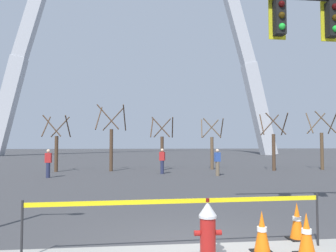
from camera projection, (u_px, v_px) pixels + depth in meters
The scene contains 16 objects.
ground_plane at pixel (198, 246), 6.17m from camera, with size 240.00×240.00×0.00m, color #3D3D3F.
fire_hydrant at pixel (208, 230), 5.52m from camera, with size 0.46×0.48×0.99m.
caution_tape_barrier at pixel (180, 214), 5.83m from camera, with size 5.28×0.23×0.97m.
traffic_cone_by_hydrant at pixel (262, 232), 5.79m from camera, with size 0.36×0.36×0.73m.
traffic_cone_mid_sidewalk at pixel (297, 221), 6.60m from camera, with size 0.36×0.36×0.73m.
traffic_cone_curb_edge at pixel (307, 234), 5.65m from camera, with size 0.36×0.36×0.73m.
monument_arch at pixel (139, 12), 55.41m from camera, with size 46.83×2.24×55.10m.
tree_far_left at pixel (56, 147), 22.54m from camera, with size 1.76×1.77×3.80m.
tree_left_mid at pixel (111, 142), 23.12m from camera, with size 2.10×2.11×4.57m.
tree_center_left at pixel (162, 147), 23.97m from camera, with size 1.76×1.77×3.79m.
tree_center_right at pixel (212, 147), 24.67m from camera, with size 1.74×1.75×3.77m.
tree_right_mid at pixel (274, 145), 23.53m from camera, with size 1.87×1.88×4.05m.
tree_far_right at pixel (322, 144), 24.40m from camera, with size 1.96×1.97×4.25m.
pedestrian_walking_left at pixel (162, 161), 21.00m from camera, with size 0.39×0.32×1.59m.
pedestrian_standing_center at pixel (217, 162), 19.71m from camera, with size 0.37×0.25×1.59m.
pedestrian_walking_right at pixel (48, 163), 18.57m from camera, with size 0.36×0.23×1.59m.
Camera 1 is at (-1.26, -6.18, 1.90)m, focal length 35.57 mm.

